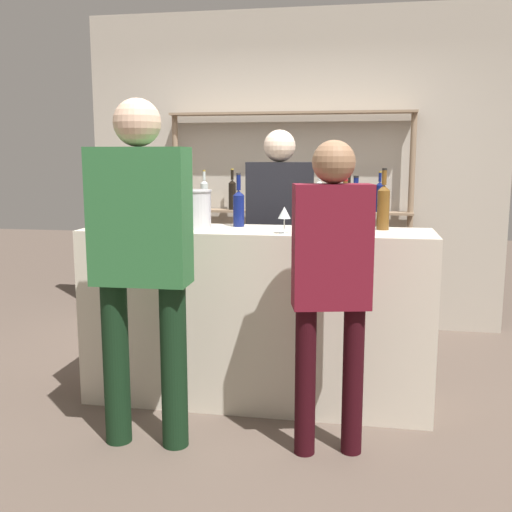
{
  "coord_description": "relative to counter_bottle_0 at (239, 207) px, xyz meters",
  "views": [
    {
      "loc": [
        0.64,
        -3.57,
        1.54
      ],
      "look_at": [
        0.0,
        0.0,
        0.93
      ],
      "focal_mm": 42.0,
      "sensor_mm": 36.0,
      "label": 1
    }
  ],
  "objects": [
    {
      "name": "counter_bottle_2",
      "position": [
        0.67,
        -0.18,
        -0.01
      ],
      "size": [
        0.07,
        0.07,
        0.31
      ],
      "color": "brown",
      "rests_on": "bar_counter"
    },
    {
      "name": "ice_bucket",
      "position": [
        -0.26,
        -0.12,
        -0.01
      ],
      "size": [
        0.23,
        0.23,
        0.24
      ],
      "color": "#B2B2B7",
      "rests_on": "bar_counter"
    },
    {
      "name": "back_shelf",
      "position": [
        0.13,
        1.55,
        0.04
      ],
      "size": [
        2.13,
        0.18,
        1.91
      ],
      "color": "#897056",
      "rests_on": "ground_plane"
    },
    {
      "name": "counter_bottle_1",
      "position": [
        0.73,
        -0.0,
        -0.01
      ],
      "size": [
        0.08,
        0.08,
        0.32
      ],
      "color": "#0F1956",
      "rests_on": "bar_counter"
    },
    {
      "name": "bar_counter",
      "position": [
        0.14,
        -0.14,
        -0.67
      ],
      "size": [
        2.14,
        0.53,
        1.1
      ],
      "primitive_type": "cube",
      "color": "beige",
      "rests_on": "ground_plane"
    },
    {
      "name": "server_behind_counter",
      "position": [
        0.18,
        0.54,
        -0.22
      ],
      "size": [
        0.5,
        0.28,
        1.72
      ],
      "rotation": [
        0.0,
        0.0,
        -1.42
      ],
      "color": "black",
      "rests_on": "ground_plane"
    },
    {
      "name": "counter_bottle_3",
      "position": [
        -0.81,
        -0.02,
        0.02
      ],
      "size": [
        0.09,
        0.09,
        0.36
      ],
      "color": "silver",
      "rests_on": "bar_counter"
    },
    {
      "name": "ground_plane",
      "position": [
        0.14,
        -0.14,
        -1.22
      ],
      "size": [
        16.0,
        16.0,
        0.0
      ],
      "primitive_type": "plane",
      "color": "brown"
    },
    {
      "name": "counter_bottle_0",
      "position": [
        0.0,
        0.0,
        0.0
      ],
      "size": [
        0.07,
        0.07,
        0.34
      ],
      "color": "#0F1956",
      "rests_on": "bar_counter"
    },
    {
      "name": "customer_left",
      "position": [
        -0.34,
        -0.82,
        -0.16
      ],
      "size": [
        0.51,
        0.24,
        1.82
      ],
      "rotation": [
        0.0,
        0.0,
        1.6
      ],
      "color": "black",
      "rests_on": "ground_plane"
    },
    {
      "name": "counter_bottle_4",
      "position": [
        0.9,
        -0.01,
        0.02
      ],
      "size": [
        0.07,
        0.07,
        0.37
      ],
      "color": "brown",
      "rests_on": "bar_counter"
    },
    {
      "name": "customer_right",
      "position": [
        0.63,
        -0.75,
        -0.26
      ],
      "size": [
        0.41,
        0.25,
        1.62
      ],
      "rotation": [
        0.0,
        0.0,
        1.79
      ],
      "color": "black",
      "rests_on": "ground_plane"
    },
    {
      "name": "wine_glass",
      "position": [
        0.33,
        -0.3,
        -0.01
      ],
      "size": [
        0.07,
        0.07,
        0.16
      ],
      "color": "silver",
      "rests_on": "bar_counter"
    },
    {
      "name": "cork_jar",
      "position": [
        -0.47,
        -0.02,
        -0.06
      ],
      "size": [
        0.11,
        0.11,
        0.14
      ],
      "color": "silver",
      "rests_on": "bar_counter"
    },
    {
      "name": "back_wall",
      "position": [
        0.14,
        1.73,
        0.18
      ],
      "size": [
        3.74,
        0.12,
        2.8
      ],
      "primitive_type": "cube",
      "color": "#B2A899",
      "rests_on": "ground_plane"
    }
  ]
}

